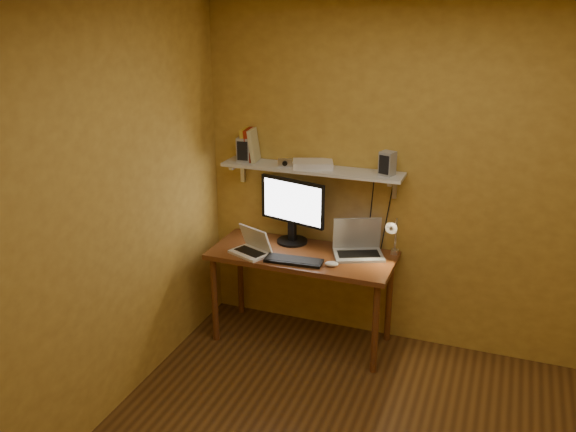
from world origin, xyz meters
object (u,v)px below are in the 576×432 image
at_px(speaker_right, 387,163).
at_px(router, 313,164).
at_px(monitor, 292,208).
at_px(wall_shelf, 311,170).
at_px(keyboard, 294,261).
at_px(mouse, 332,264).
at_px(desk, 302,263).
at_px(desk_lamp, 393,233).
at_px(shelf_camera, 285,163).
at_px(speaker_left, 245,149).
at_px(laptop, 358,245).
at_px(netbook, 252,246).

distance_m(speaker_right, router, 0.57).
distance_m(monitor, router, 0.39).
bearing_deg(wall_shelf, router, 43.63).
bearing_deg(keyboard, wall_shelf, 85.60).
bearing_deg(mouse, desk, 137.67).
xyz_separation_m(desk_lamp, shelf_camera, (-0.85, 0.01, 0.45)).
relative_size(monitor, speaker_left, 2.96).
bearing_deg(speaker_right, desk_lamp, -17.76).
distance_m(desk_lamp, speaker_right, 0.51).
height_order(shelf_camera, router, shelf_camera).
bearing_deg(router, speaker_left, -178.36).
relative_size(laptop, netbook, 1.28).
distance_m(wall_shelf, speaker_left, 0.56).
relative_size(monitor, shelf_camera, 5.03).
bearing_deg(desk, wall_shelf, 90.00).
height_order(monitor, shelf_camera, shelf_camera).
height_order(desk, speaker_left, speaker_left).
height_order(desk, monitor, monitor).
xyz_separation_m(speaker_left, router, (0.55, 0.02, -0.07)).
xyz_separation_m(speaker_right, shelf_camera, (-0.77, -0.05, -0.06)).
xyz_separation_m(monitor, keyboard, (0.15, -0.36, -0.28)).
xyz_separation_m(desk, netbook, (-0.36, -0.13, 0.14)).
bearing_deg(router, netbook, -137.51).
height_order(keyboard, speaker_left, speaker_left).
height_order(netbook, desk_lamp, desk_lamp).
relative_size(desk_lamp, router, 1.25).
bearing_deg(monitor, shelf_camera, -123.66).
relative_size(desk, keyboard, 3.28).
relative_size(keyboard, speaker_right, 2.45).
bearing_deg(monitor, laptop, 9.95).
height_order(wall_shelf, keyboard, wall_shelf).
xyz_separation_m(netbook, shelf_camera, (0.16, 0.27, 0.60)).
bearing_deg(shelf_camera, speaker_right, 3.37).
relative_size(laptop, speaker_right, 2.51).
bearing_deg(shelf_camera, laptop, -0.53).
distance_m(monitor, netbook, 0.44).
height_order(mouse, router, router).
bearing_deg(laptop, router, 146.83).
xyz_separation_m(keyboard, speaker_right, (0.58, 0.37, 0.70)).
height_order(netbook, mouse, netbook).
xyz_separation_m(wall_shelf, keyboard, (-0.00, -0.37, -0.60)).
xyz_separation_m(wall_shelf, speaker_right, (0.58, -0.01, 0.10)).
distance_m(laptop, speaker_left, 1.14).
bearing_deg(speaker_left, laptop, -6.89).
height_order(laptop, mouse, laptop).
distance_m(netbook, mouse, 0.64).
bearing_deg(speaker_left, shelf_camera, -11.12).
relative_size(wall_shelf, speaker_left, 7.37).
distance_m(mouse, speaker_right, 0.83).
distance_m(laptop, shelf_camera, 0.83).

